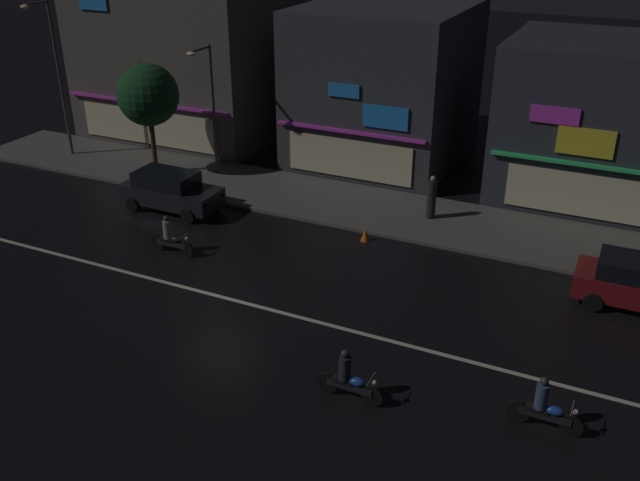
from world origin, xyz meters
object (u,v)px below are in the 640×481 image
at_px(motorcycle_following, 170,238).
at_px(motorcycle_opposite_lane, 544,407).
at_px(streetlamp_mid, 210,99).
at_px(streetlamp_west, 55,68).
at_px(motorcycle_lead, 348,379).
at_px(traffic_cone, 365,234).
at_px(parked_car_near_kerb, 170,190).
at_px(pedestrian_on_sidewalk, 432,199).

height_order(motorcycle_following, motorcycle_opposite_lane, same).
height_order(streetlamp_mid, motorcycle_opposite_lane, streetlamp_mid).
bearing_deg(streetlamp_west, motorcycle_opposite_lane, -22.42).
relative_size(streetlamp_west, motorcycle_lead, 4.02).
distance_m(streetlamp_west, traffic_cone, 18.20).
xyz_separation_m(streetlamp_mid, motorcycle_lead, (12.36, -12.49, -3.15)).
height_order(parked_car_near_kerb, traffic_cone, parked_car_near_kerb).
xyz_separation_m(pedestrian_on_sidewalk, motorcycle_opposite_lane, (6.32, -10.93, -0.36)).
bearing_deg(traffic_cone, pedestrian_on_sidewalk, 59.43).
relative_size(streetlamp_mid, pedestrian_on_sidewalk, 3.30).
bearing_deg(streetlamp_west, pedestrian_on_sidewalk, 1.18).
xyz_separation_m(motorcycle_following, traffic_cone, (6.22, 4.09, -0.36)).
relative_size(parked_car_near_kerb, motorcycle_lead, 2.26).
distance_m(streetlamp_west, streetlamp_mid, 8.39).
relative_size(pedestrian_on_sidewalk, traffic_cone, 3.34).
bearing_deg(motorcycle_following, traffic_cone, 29.60).
xyz_separation_m(streetlamp_mid, motorcycle_opposite_lane, (17.24, -11.45, -3.15)).
height_order(motorcycle_lead, motorcycle_following, same).
bearing_deg(pedestrian_on_sidewalk, streetlamp_west, 120.80).
bearing_deg(motorcycle_opposite_lane, motorcycle_following, -20.55).
distance_m(motorcycle_opposite_lane, traffic_cone, 11.36).
distance_m(pedestrian_on_sidewalk, traffic_cone, 3.46).
distance_m(parked_car_near_kerb, motorcycle_following, 4.20).
xyz_separation_m(parked_car_near_kerb, traffic_cone, (8.69, 0.70, -0.59)).
bearing_deg(streetlamp_west, parked_car_near_kerb, -20.10).
bearing_deg(parked_car_near_kerb, motorcycle_lead, -35.17).
height_order(parked_car_near_kerb, motorcycle_opposite_lane, parked_car_near_kerb).
relative_size(streetlamp_mid, parked_car_near_kerb, 1.41).
height_order(streetlamp_mid, traffic_cone, streetlamp_mid).
xyz_separation_m(streetlamp_west, motorcycle_following, (11.27, -6.61, -3.98)).
distance_m(streetlamp_mid, motorcycle_opposite_lane, 20.93).
bearing_deg(parked_car_near_kerb, pedestrian_on_sidewalk, 19.16).
distance_m(motorcycle_following, motorcycle_opposite_lane, 14.79).
distance_m(pedestrian_on_sidewalk, motorcycle_opposite_lane, 12.63).
height_order(pedestrian_on_sidewalk, motorcycle_following, pedestrian_on_sidewalk).
height_order(streetlamp_west, motorcycle_following, streetlamp_west).
relative_size(streetlamp_west, traffic_cone, 13.89).
distance_m(streetlamp_west, motorcycle_lead, 24.01).
relative_size(motorcycle_lead, motorcycle_opposite_lane, 1.00).
height_order(pedestrian_on_sidewalk, parked_car_near_kerb, pedestrian_on_sidewalk).
bearing_deg(pedestrian_on_sidewalk, traffic_cone, 179.05).
bearing_deg(traffic_cone, motorcycle_following, -146.66).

